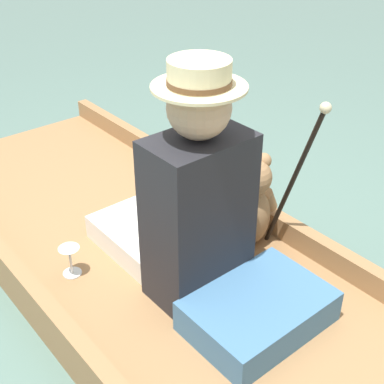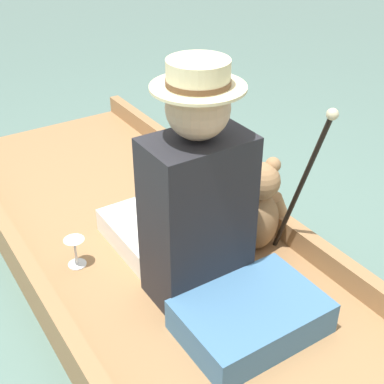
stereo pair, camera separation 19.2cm
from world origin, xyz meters
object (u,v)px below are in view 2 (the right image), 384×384
seated_person (188,204)px  wine_glass (75,246)px  teddy_bear (259,208)px  walking_cane (307,172)px

seated_person → wine_glass: (-0.34, 0.32, -0.26)m
seated_person → teddy_bear: size_ratio=2.16×
seated_person → wine_glass: bearing=137.9°
wine_glass → teddy_bear: bearing=-23.1°
teddy_bear → wine_glass: size_ratio=3.26×
seated_person → walking_cane: bearing=-17.3°
seated_person → walking_cane: (0.45, -0.15, 0.07)m
teddy_bear → seated_person: bearing=-176.7°
seated_person → wine_glass: seated_person is taller
seated_person → teddy_bear: 0.40m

